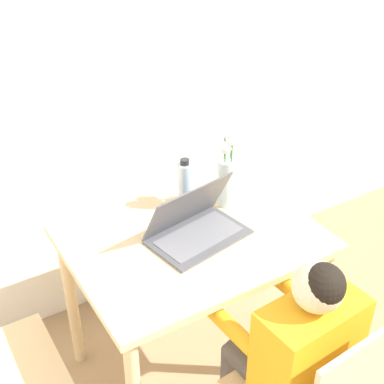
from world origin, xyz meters
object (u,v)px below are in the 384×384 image
(flower_vase, at_px, (227,174))
(person_seated, at_px, (295,347))
(laptop, at_px, (194,224))
(water_bottle, at_px, (185,185))

(flower_vase, bearing_deg, person_seated, -105.09)
(flower_vase, bearing_deg, laptop, -152.47)
(person_seated, xyz_separation_m, laptop, (-0.05, 0.55, 0.17))
(water_bottle, bearing_deg, laptop, -110.57)
(laptop, xyz_separation_m, water_bottle, (0.07, 0.19, 0.05))
(water_bottle, bearing_deg, flower_vase, -23.27)
(laptop, height_order, water_bottle, water_bottle)
(laptop, bearing_deg, flower_vase, 17.42)
(person_seated, relative_size, flower_vase, 2.97)
(person_seated, xyz_separation_m, flower_vase, (0.18, 0.67, 0.26))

